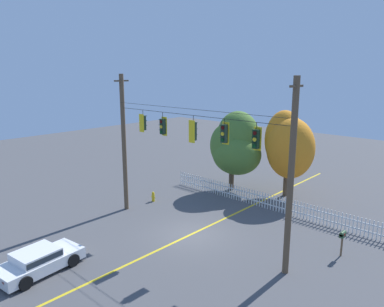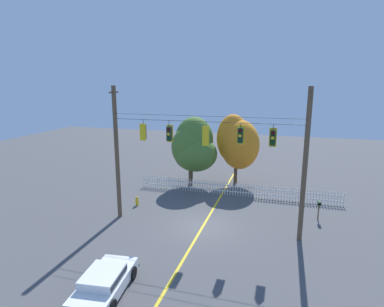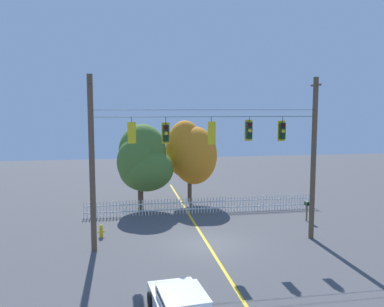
{
  "view_description": "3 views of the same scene",
  "coord_description": "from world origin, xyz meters",
  "px_view_note": "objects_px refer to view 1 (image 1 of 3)",
  "views": [
    {
      "loc": [
        13.68,
        -14.8,
        9.48
      ],
      "look_at": [
        -0.18,
        0.28,
        4.85
      ],
      "focal_mm": 34.4,
      "sensor_mm": 36.0,
      "label": 1
    },
    {
      "loc": [
        4.91,
        -19.35,
        9.51
      ],
      "look_at": [
        -0.63,
        -0.38,
        5.09
      ],
      "focal_mm": 30.07,
      "sensor_mm": 36.0,
      "label": 2
    },
    {
      "loc": [
        -4.52,
        -21.39,
        7.52
      ],
      "look_at": [
        -0.88,
        -0.01,
        5.11
      ],
      "focal_mm": 37.81,
      "sensor_mm": 36.0,
      "label": 3
    }
  ],
  "objects_px": {
    "traffic_signal_southbound_primary": "(193,131)",
    "roadside_mailbox": "(343,236)",
    "traffic_signal_eastbound_side": "(143,123)",
    "autumn_maple_near_fence": "(235,146)",
    "traffic_signal_northbound_secondary": "(163,126)",
    "traffic_signal_northbound_primary": "(256,139)",
    "autumn_maple_mid": "(288,145)",
    "parked_car": "(38,260)",
    "traffic_signal_westbound_side": "(224,133)",
    "fire_hydrant": "(153,197)"
  },
  "relations": [
    {
      "from": "traffic_signal_westbound_side",
      "to": "fire_hydrant",
      "type": "bearing_deg",
      "value": 164.63
    },
    {
      "from": "traffic_signal_eastbound_side",
      "to": "traffic_signal_northbound_primary",
      "type": "height_order",
      "value": "same"
    },
    {
      "from": "traffic_signal_northbound_secondary",
      "to": "roadside_mailbox",
      "type": "xyz_separation_m",
      "value": [
        9.81,
        3.42,
        -5.11
      ]
    },
    {
      "from": "traffic_signal_eastbound_side",
      "to": "autumn_maple_mid",
      "type": "relative_size",
      "value": 0.21
    },
    {
      "from": "traffic_signal_westbound_side",
      "to": "autumn_maple_near_fence",
      "type": "xyz_separation_m",
      "value": [
        -5.45,
        8.53,
        -2.67
      ]
    },
    {
      "from": "traffic_signal_eastbound_side",
      "to": "traffic_signal_northbound_primary",
      "type": "relative_size",
      "value": 1.0
    },
    {
      "from": "traffic_signal_northbound_primary",
      "to": "parked_car",
      "type": "distance_m",
      "value": 11.95
    },
    {
      "from": "traffic_signal_southbound_primary",
      "to": "autumn_maple_mid",
      "type": "distance_m",
      "value": 10.21
    },
    {
      "from": "fire_hydrant",
      "to": "autumn_maple_mid",
      "type": "bearing_deg",
      "value": 49.21
    },
    {
      "from": "traffic_signal_northbound_secondary",
      "to": "traffic_signal_northbound_primary",
      "type": "relative_size",
      "value": 1.04
    },
    {
      "from": "autumn_maple_mid",
      "to": "fire_hydrant",
      "type": "distance_m",
      "value": 10.78
    },
    {
      "from": "traffic_signal_northbound_primary",
      "to": "autumn_maple_mid",
      "type": "relative_size",
      "value": 0.21
    },
    {
      "from": "traffic_signal_eastbound_side",
      "to": "traffic_signal_southbound_primary",
      "type": "height_order",
      "value": "same"
    },
    {
      "from": "autumn_maple_near_fence",
      "to": "roadside_mailbox",
      "type": "xyz_separation_m",
      "value": [
        10.65,
        -5.11,
        -2.54
      ]
    },
    {
      "from": "autumn_maple_mid",
      "to": "fire_hydrant",
      "type": "bearing_deg",
      "value": -130.79
    },
    {
      "from": "traffic_signal_westbound_side",
      "to": "traffic_signal_northbound_primary",
      "type": "distance_m",
      "value": 1.92
    },
    {
      "from": "autumn_maple_near_fence",
      "to": "parked_car",
      "type": "xyz_separation_m",
      "value": [
        0.54,
        -16.52,
        -3.06
      ]
    },
    {
      "from": "traffic_signal_northbound_secondary",
      "to": "parked_car",
      "type": "relative_size",
      "value": 0.34
    },
    {
      "from": "traffic_signal_westbound_side",
      "to": "roadside_mailbox",
      "type": "relative_size",
      "value": 0.98
    },
    {
      "from": "parked_car",
      "to": "roadside_mailbox",
      "type": "xyz_separation_m",
      "value": [
        10.11,
        11.41,
        0.52
      ]
    },
    {
      "from": "fire_hydrant",
      "to": "traffic_signal_westbound_side",
      "type": "bearing_deg",
      "value": -15.37
    },
    {
      "from": "fire_hydrant",
      "to": "traffic_signal_northbound_primary",
      "type": "bearing_deg",
      "value": -12.56
    },
    {
      "from": "parked_car",
      "to": "fire_hydrant",
      "type": "xyz_separation_m",
      "value": [
        -3.32,
        10.25,
        -0.24
      ]
    },
    {
      "from": "roadside_mailbox",
      "to": "traffic_signal_eastbound_side",
      "type": "bearing_deg",
      "value": -163.51
    },
    {
      "from": "autumn_maple_near_fence",
      "to": "parked_car",
      "type": "bearing_deg",
      "value": -88.13
    },
    {
      "from": "traffic_signal_eastbound_side",
      "to": "parked_car",
      "type": "height_order",
      "value": "traffic_signal_eastbound_side"
    },
    {
      "from": "traffic_signal_southbound_primary",
      "to": "traffic_signal_eastbound_side",
      "type": "bearing_deg",
      "value": 179.99
    },
    {
      "from": "traffic_signal_northbound_secondary",
      "to": "traffic_signal_southbound_primary",
      "type": "xyz_separation_m",
      "value": [
        2.47,
        -0.02,
        -0.01
      ]
    },
    {
      "from": "traffic_signal_northbound_secondary",
      "to": "autumn_maple_near_fence",
      "type": "distance_m",
      "value": 8.95
    },
    {
      "from": "parked_car",
      "to": "traffic_signal_northbound_primary",
      "type": "bearing_deg",
      "value": 49.45
    },
    {
      "from": "traffic_signal_southbound_primary",
      "to": "traffic_signal_northbound_primary",
      "type": "distance_m",
      "value": 4.06
    },
    {
      "from": "traffic_signal_westbound_side",
      "to": "autumn_maple_near_fence",
      "type": "height_order",
      "value": "traffic_signal_westbound_side"
    },
    {
      "from": "traffic_signal_southbound_primary",
      "to": "roadside_mailbox",
      "type": "bearing_deg",
      "value": 25.1
    },
    {
      "from": "traffic_signal_northbound_primary",
      "to": "parked_car",
      "type": "xyz_separation_m",
      "value": [
        -6.83,
        -7.99,
        -5.68
      ]
    },
    {
      "from": "traffic_signal_northbound_secondary",
      "to": "autumn_maple_near_fence",
      "type": "xyz_separation_m",
      "value": [
        -0.84,
        8.53,
        -2.57
      ]
    },
    {
      "from": "traffic_signal_southbound_primary",
      "to": "autumn_maple_near_fence",
      "type": "xyz_separation_m",
      "value": [
        -3.31,
        8.55,
        -2.55
      ]
    },
    {
      "from": "autumn_maple_mid",
      "to": "traffic_signal_northbound_secondary",
      "type": "bearing_deg",
      "value": -106.81
    },
    {
      "from": "traffic_signal_northbound_secondary",
      "to": "traffic_signal_southbound_primary",
      "type": "relative_size",
      "value": 0.95
    },
    {
      "from": "autumn_maple_mid",
      "to": "roadside_mailbox",
      "type": "xyz_separation_m",
      "value": [
        6.81,
        -6.52,
        -2.9
      ]
    },
    {
      "from": "autumn_maple_mid",
      "to": "parked_car",
      "type": "height_order",
      "value": "autumn_maple_mid"
    },
    {
      "from": "traffic_signal_northbound_secondary",
      "to": "parked_car",
      "type": "xyz_separation_m",
      "value": [
        -0.3,
        -7.99,
        -5.62
      ]
    },
    {
      "from": "traffic_signal_southbound_primary",
      "to": "traffic_signal_westbound_side",
      "type": "xyz_separation_m",
      "value": [
        2.14,
        0.02,
        0.11
      ]
    },
    {
      "from": "parked_car",
      "to": "traffic_signal_northbound_secondary",
      "type": "bearing_deg",
      "value": 87.86
    },
    {
      "from": "traffic_signal_northbound_secondary",
      "to": "autumn_maple_mid",
      "type": "xyz_separation_m",
      "value": [
        3.0,
        9.94,
        -2.21
      ]
    },
    {
      "from": "fire_hydrant",
      "to": "roadside_mailbox",
      "type": "xyz_separation_m",
      "value": [
        13.43,
        1.16,
        0.76
      ]
    },
    {
      "from": "traffic_signal_eastbound_side",
      "to": "autumn_maple_near_fence",
      "type": "height_order",
      "value": "traffic_signal_eastbound_side"
    },
    {
      "from": "traffic_signal_southbound_primary",
      "to": "autumn_maple_near_fence",
      "type": "bearing_deg",
      "value": 111.16
    },
    {
      "from": "parked_car",
      "to": "autumn_maple_near_fence",
      "type": "bearing_deg",
      "value": 91.87
    },
    {
      "from": "autumn_maple_near_fence",
      "to": "roadside_mailbox",
      "type": "relative_size",
      "value": 4.64
    },
    {
      "from": "autumn_maple_near_fence",
      "to": "traffic_signal_northbound_secondary",
      "type": "bearing_deg",
      "value": -84.39
    }
  ]
}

